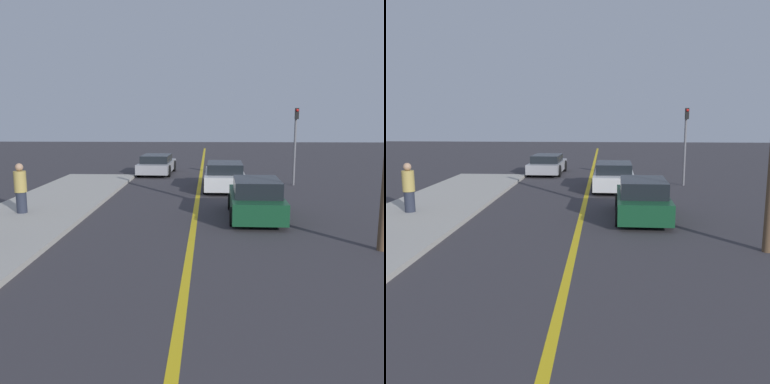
% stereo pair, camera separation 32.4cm
% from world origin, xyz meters
% --- Properties ---
extents(road_center_line, '(0.20, 60.00, 0.01)m').
position_xyz_m(road_center_line, '(0.00, 18.00, 0.00)').
color(road_center_line, gold).
rests_on(road_center_line, ground_plane).
extents(sidewalk_left, '(3.93, 25.07, 0.15)m').
position_xyz_m(sidewalk_left, '(-5.81, 12.54, 0.08)').
color(sidewalk_left, '#ADA89E').
rests_on(sidewalk_left, ground_plane).
extents(car_near_right_lane, '(1.96, 4.03, 1.41)m').
position_xyz_m(car_near_right_lane, '(2.14, 14.97, 0.67)').
color(car_near_right_lane, '#144728').
rests_on(car_near_right_lane, ground_plane).
extents(car_ahead_center, '(2.08, 4.52, 1.33)m').
position_xyz_m(car_ahead_center, '(1.26, 21.03, 0.65)').
color(car_ahead_center, silver).
rests_on(car_ahead_center, ground_plane).
extents(car_far_distant, '(2.12, 4.34, 1.21)m').
position_xyz_m(car_far_distant, '(-2.74, 26.44, 0.60)').
color(car_far_distant, '#9E9EA3').
rests_on(car_far_distant, ground_plane).
extents(pedestrian_by_sign, '(0.42, 0.42, 1.77)m').
position_xyz_m(pedestrian_by_sign, '(-6.16, 14.79, 1.03)').
color(pedestrian_by_sign, '#282D3D').
rests_on(pedestrian_by_sign, sidewalk_left).
extents(traffic_light, '(0.18, 0.40, 3.95)m').
position_xyz_m(traffic_light, '(4.89, 22.33, 2.43)').
color(traffic_light, slate).
rests_on(traffic_light, ground_plane).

